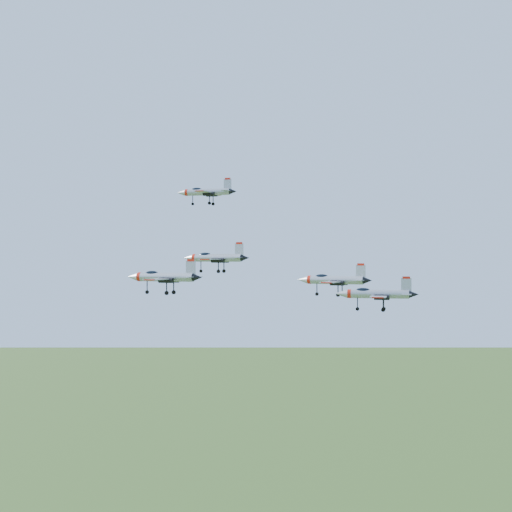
% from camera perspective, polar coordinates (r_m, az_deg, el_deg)
% --- Properties ---
extents(jet_lead, '(11.53, 9.72, 3.10)m').
position_cam_1_polar(jet_lead, '(131.00, -4.06, 5.14)').
color(jet_lead, '#A1A5AD').
extents(jet_left_high, '(12.57, 10.44, 3.36)m').
position_cam_1_polar(jet_left_high, '(123.35, -3.30, -0.13)').
color(jet_left_high, '#A1A5AD').
extents(jet_right_high, '(11.28, 9.39, 3.01)m').
position_cam_1_polar(jet_right_high, '(96.25, -7.44, -1.66)').
color(jet_right_high, '#A1A5AD').
extents(jet_left_low, '(12.36, 10.23, 3.30)m').
position_cam_1_polar(jet_left_low, '(112.97, 6.18, -1.90)').
color(jet_left_low, '#A1A5AD').
extents(jet_right_low, '(10.29, 8.73, 2.79)m').
position_cam_1_polar(jet_right_low, '(90.94, 9.54, -3.00)').
color(jet_right_low, '#A1A5AD').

